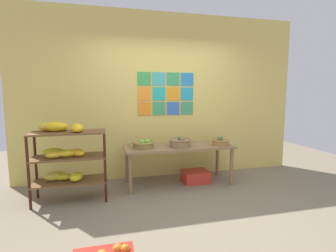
{
  "coord_description": "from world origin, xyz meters",
  "views": [
    {
      "loc": [
        -1.04,
        -2.94,
        1.51
      ],
      "look_at": [
        -0.1,
        0.82,
        1.02
      ],
      "focal_mm": 27.24,
      "sensor_mm": 36.0,
      "label": 1
    }
  ],
  "objects_px": {
    "fruit_basket_left": "(220,141)",
    "produce_crate_under_table": "(196,176)",
    "banana_shelf_unit": "(65,154)",
    "display_table": "(179,149)",
    "fruit_basket_back_left": "(144,144)",
    "fruit_basket_right": "(180,142)"
  },
  "relations": [
    {
      "from": "fruit_basket_back_left",
      "to": "produce_crate_under_table",
      "type": "relative_size",
      "value": 0.8
    },
    {
      "from": "display_table",
      "to": "produce_crate_under_table",
      "type": "xyz_separation_m",
      "value": [
        0.31,
        -0.0,
        -0.49
      ]
    },
    {
      "from": "banana_shelf_unit",
      "to": "fruit_basket_back_left",
      "type": "xyz_separation_m",
      "value": [
        1.14,
        0.22,
        0.05
      ]
    },
    {
      "from": "banana_shelf_unit",
      "to": "display_table",
      "type": "distance_m",
      "value": 1.76
    },
    {
      "from": "fruit_basket_left",
      "to": "banana_shelf_unit",
      "type": "bearing_deg",
      "value": -177.17
    },
    {
      "from": "fruit_basket_right",
      "to": "fruit_basket_back_left",
      "type": "distance_m",
      "value": 0.59
    },
    {
      "from": "fruit_basket_right",
      "to": "produce_crate_under_table",
      "type": "xyz_separation_m",
      "value": [
        0.32,
        0.11,
        -0.64
      ]
    },
    {
      "from": "fruit_basket_back_left",
      "to": "produce_crate_under_table",
      "type": "distance_m",
      "value": 1.1
    },
    {
      "from": "fruit_basket_left",
      "to": "produce_crate_under_table",
      "type": "distance_m",
      "value": 0.74
    },
    {
      "from": "fruit_basket_right",
      "to": "fruit_basket_left",
      "type": "xyz_separation_m",
      "value": [
        0.69,
        -0.03,
        -0.01
      ]
    },
    {
      "from": "banana_shelf_unit",
      "to": "produce_crate_under_table",
      "type": "height_order",
      "value": "banana_shelf_unit"
    },
    {
      "from": "fruit_basket_right",
      "to": "banana_shelf_unit",
      "type": "bearing_deg",
      "value": -174.9
    },
    {
      "from": "banana_shelf_unit",
      "to": "fruit_basket_right",
      "type": "height_order",
      "value": "banana_shelf_unit"
    },
    {
      "from": "fruit_basket_right",
      "to": "produce_crate_under_table",
      "type": "relative_size",
      "value": 0.84
    },
    {
      "from": "display_table",
      "to": "fruit_basket_back_left",
      "type": "bearing_deg",
      "value": -175.2
    },
    {
      "from": "produce_crate_under_table",
      "to": "fruit_basket_right",
      "type": "bearing_deg",
      "value": -160.14
    },
    {
      "from": "banana_shelf_unit",
      "to": "display_table",
      "type": "relative_size",
      "value": 0.63
    },
    {
      "from": "fruit_basket_back_left",
      "to": "fruit_basket_left",
      "type": "height_order",
      "value": "fruit_basket_left"
    },
    {
      "from": "banana_shelf_unit",
      "to": "fruit_basket_back_left",
      "type": "relative_size",
      "value": 3.2
    },
    {
      "from": "fruit_basket_back_left",
      "to": "fruit_basket_left",
      "type": "xyz_separation_m",
      "value": [
        1.28,
        -0.1,
        0.01
      ]
    },
    {
      "from": "fruit_basket_left",
      "to": "produce_crate_under_table",
      "type": "relative_size",
      "value": 0.67
    },
    {
      "from": "banana_shelf_unit",
      "to": "fruit_basket_right",
      "type": "relative_size",
      "value": 3.03
    }
  ]
}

